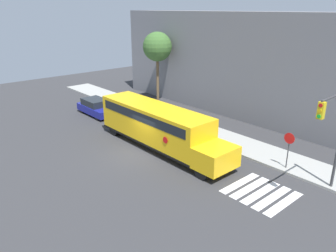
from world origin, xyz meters
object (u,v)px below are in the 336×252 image
(parked_car, at_px, (96,107))
(traffic_light, at_px, (335,128))
(tree_near_sidewalk, at_px, (157,47))
(stop_sign, at_px, (289,146))
(school_bus, at_px, (158,125))

(parked_car, height_order, traffic_light, traffic_light)
(tree_near_sidewalk, bearing_deg, stop_sign, -12.78)
(traffic_light, relative_size, tree_near_sidewalk, 0.80)
(school_bus, distance_m, parked_car, 9.88)
(traffic_light, distance_m, tree_near_sidewalk, 20.80)
(traffic_light, xyz_separation_m, tree_near_sidewalk, (-20.10, 5.00, 1.94))
(stop_sign, xyz_separation_m, tree_near_sidewalk, (-17.24, 3.91, 4.17))
(stop_sign, xyz_separation_m, traffic_light, (2.86, -1.10, 2.24))
(school_bus, height_order, tree_near_sidewalk, tree_near_sidewalk)
(parked_car, relative_size, stop_sign, 1.79)
(parked_car, xyz_separation_m, tree_near_sidewalk, (0.59, 7.06, 5.08))
(school_bus, bearing_deg, parked_car, 176.69)
(parked_car, bearing_deg, school_bus, -3.31)
(school_bus, distance_m, stop_sign, 8.84)
(stop_sign, relative_size, tree_near_sidewalk, 0.34)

